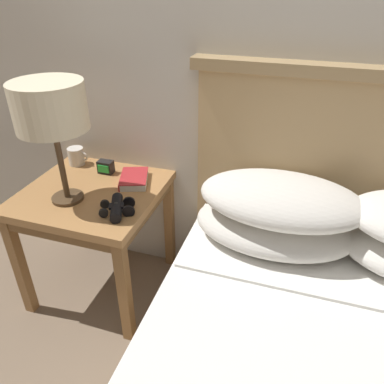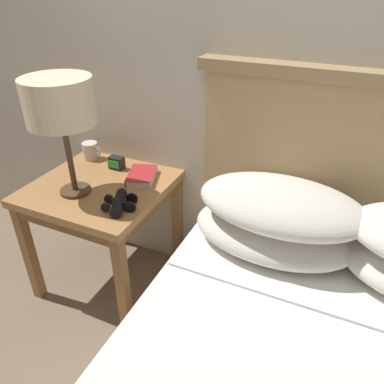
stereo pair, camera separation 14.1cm
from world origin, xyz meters
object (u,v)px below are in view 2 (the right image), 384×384
object	(u,v)px
nightstand	(102,198)
binoculars_pair	(119,203)
book_on_nightstand	(141,176)
table_lamp	(60,104)
coffee_mug	(91,151)
alarm_clock	(117,163)

from	to	relation	value
nightstand	binoculars_pair	world-z (taller)	binoculars_pair
book_on_nightstand	binoculars_pair	bearing A→B (deg)	-79.73
table_lamp	coffee_mug	world-z (taller)	table_lamp
book_on_nightstand	coffee_mug	distance (m)	0.35
book_on_nightstand	coffee_mug	bearing A→B (deg)	166.66
coffee_mug	nightstand	bearing A→B (deg)	-44.81
table_lamp	binoculars_pair	bearing A→B (deg)	-6.17
binoculars_pair	coffee_mug	world-z (taller)	coffee_mug
book_on_nightstand	binoculars_pair	xyz separation A→B (m)	(0.04, -0.24, 0.01)
nightstand	binoculars_pair	bearing A→B (deg)	-34.10
coffee_mug	alarm_clock	world-z (taller)	coffee_mug
alarm_clock	binoculars_pair	bearing A→B (deg)	-54.06
nightstand	table_lamp	size ratio (longest dim) A/B	1.19
binoculars_pair	coffee_mug	xyz separation A→B (m)	(-0.39, 0.32, 0.02)
table_lamp	book_on_nightstand	bearing A→B (deg)	47.20
binoculars_pair	book_on_nightstand	bearing A→B (deg)	100.27
table_lamp	binoculars_pair	size ratio (longest dim) A/B	2.99
nightstand	table_lamp	distance (m)	0.48
binoculars_pair	table_lamp	bearing A→B (deg)	173.83
table_lamp	book_on_nightstand	distance (m)	0.47
nightstand	book_on_nightstand	world-z (taller)	book_on_nightstand
book_on_nightstand	alarm_clock	world-z (taller)	alarm_clock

